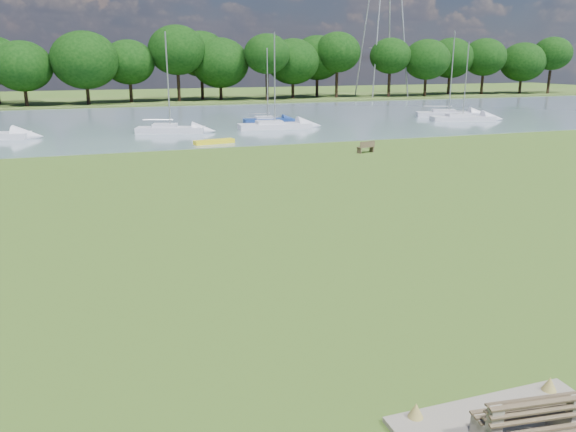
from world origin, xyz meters
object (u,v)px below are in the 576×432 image
object	(u,v)px
kayak	(214,142)
sailboat_4	(267,119)
sailboat_5	(170,127)
sailboat_6	(448,113)
sailboat_0	(274,124)
sailboat_1	(462,117)
bench_pair	(534,426)
riverbank_bench	(366,147)

from	to	relation	value
kayak	sailboat_4	distance (m)	15.59
sailboat_5	sailboat_6	size ratio (longest dim) A/B	0.93
kayak	sailboat_0	size ratio (longest dim) A/B	0.37
kayak	sailboat_4	bearing A→B (deg)	46.37
sailboat_0	sailboat_6	bearing A→B (deg)	13.53
sailboat_5	sailboat_6	world-z (taller)	sailboat_6
kayak	sailboat_1	size ratio (longest dim) A/B	0.40
bench_pair	sailboat_1	bearing A→B (deg)	62.69
bench_pair	sailboat_5	xyz separation A→B (m)	(-0.43, 45.97, 0.05)
kayak	sailboat_6	world-z (taller)	sailboat_6
riverbank_bench	sailboat_4	world-z (taller)	sailboat_4
sailboat_0	riverbank_bench	bearing A→B (deg)	-78.97
bench_pair	kayak	world-z (taller)	bench_pair
sailboat_1	sailboat_5	bearing A→B (deg)	-165.37
riverbank_bench	bench_pair	bearing A→B (deg)	-126.13
sailboat_0	sailboat_6	size ratio (longest dim) A/B	0.94
sailboat_1	sailboat_5	size ratio (longest dim) A/B	0.93
sailboat_0	sailboat_4	world-z (taller)	sailboat_0
sailboat_0	sailboat_5	xyz separation A→B (m)	(-10.04, 0.11, 0.04)
sailboat_0	bench_pair	bearing A→B (deg)	-98.76
bench_pair	sailboat_6	xyz separation A→B (m)	(32.18, 50.02, 0.06)
kayak	bench_pair	bearing A→B (deg)	-104.04
riverbank_bench	sailboat_1	xyz separation A→B (m)	(19.55, 15.87, 0.06)
sailboat_0	sailboat_4	bearing A→B (deg)	83.56
sailboat_6	bench_pair	bearing A→B (deg)	-99.83
sailboat_0	kayak	bearing A→B (deg)	-130.75
sailboat_0	sailboat_4	size ratio (longest dim) A/B	1.18
riverbank_bench	sailboat_6	distance (m)	28.40
kayak	sailboat_0	bearing A→B (deg)	35.25
sailboat_0	sailboat_6	world-z (taller)	sailboat_6
sailboat_1	sailboat_6	size ratio (longest dim) A/B	0.87
bench_pair	riverbank_bench	bearing A→B (deg)	75.59
bench_pair	sailboat_5	size ratio (longest dim) A/B	0.22
sailboat_6	kayak	bearing A→B (deg)	-135.31
riverbank_bench	sailboat_0	xyz separation A→B (m)	(-2.18, 15.61, 0.09)
sailboat_4	sailboat_5	size ratio (longest dim) A/B	0.86
bench_pair	sailboat_6	world-z (taller)	sailboat_6
sailboat_4	riverbank_bench	bearing A→B (deg)	-84.13
sailboat_5	sailboat_6	distance (m)	32.86
bench_pair	sailboat_6	distance (m)	59.48
sailboat_5	bench_pair	bearing A→B (deg)	-71.90
sailboat_4	sailboat_6	xyz separation A→B (m)	(21.69, -1.09, 0.08)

